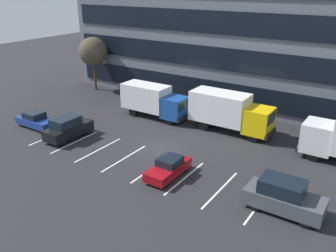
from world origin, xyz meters
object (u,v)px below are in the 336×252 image
(box_truck_blue, at_px, (153,100))
(sedan_maroon, at_px, (168,168))
(suv_charcoal, at_px, (284,197))
(suv_black, at_px, (68,128))
(box_truck_yellow, at_px, (229,111))
(bare_tree, at_px, (93,52))
(sedan_navy, at_px, (36,120))

(box_truck_blue, xyz_separation_m, sedan_maroon, (8.01, -9.30, -1.18))
(box_truck_blue, xyz_separation_m, suv_charcoal, (16.18, -9.05, -0.83))
(suv_charcoal, distance_m, suv_black, 19.35)
(box_truck_blue, distance_m, box_truck_yellow, 8.13)
(box_truck_yellow, xyz_separation_m, suv_charcoal, (8.08, -9.81, -1.00))
(suv_black, bearing_deg, bare_tree, 125.01)
(box_truck_blue, bearing_deg, sedan_maroon, -49.28)
(box_truck_blue, distance_m, sedan_navy, 11.56)
(box_truck_blue, relative_size, sedan_maroon, 1.80)
(sedan_maroon, xyz_separation_m, suv_black, (-11.17, 0.70, 0.30))
(box_truck_yellow, height_order, suv_black, box_truck_yellow)
(suv_black, bearing_deg, sedan_navy, 178.81)
(box_truck_yellow, relative_size, sedan_maroon, 1.96)
(sedan_navy, bearing_deg, sedan_maroon, -2.88)
(suv_charcoal, height_order, bare_tree, bare_tree)
(suv_black, height_order, bare_tree, bare_tree)
(box_truck_blue, bearing_deg, sedan_navy, -132.31)
(box_truck_yellow, distance_m, sedan_navy, 18.40)
(box_truck_yellow, distance_m, bare_tree, 20.59)
(suv_charcoal, relative_size, suv_black, 1.06)
(sedan_navy, relative_size, sedan_maroon, 1.06)
(box_truck_yellow, distance_m, suv_charcoal, 12.75)
(sedan_maroon, bearing_deg, box_truck_yellow, 89.51)
(sedan_maroon, bearing_deg, suv_charcoal, 1.76)
(sedan_navy, height_order, sedan_maroon, sedan_navy)
(sedan_navy, bearing_deg, suv_charcoal, -1.30)
(box_truck_yellow, bearing_deg, box_truck_blue, -174.67)
(box_truck_yellow, relative_size, suv_black, 1.75)
(box_truck_blue, distance_m, suv_black, 9.21)
(box_truck_yellow, distance_m, sedan_maroon, 10.15)
(sedan_navy, bearing_deg, box_truck_blue, 47.69)
(box_truck_blue, xyz_separation_m, suv_black, (-3.17, -8.60, -0.88))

